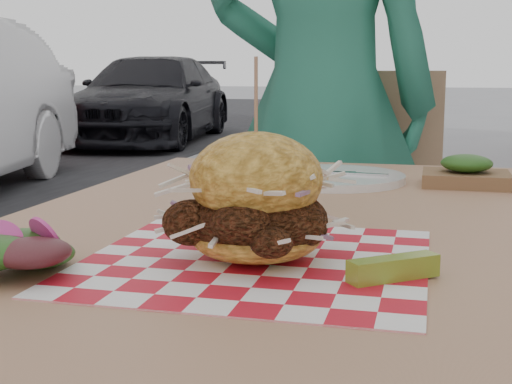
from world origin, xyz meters
TOP-DOWN VIEW (x-y plane):
  - diner at (-0.19, 1.27)m, footprint 0.63×0.42m
  - car_dark at (-3.60, 8.38)m, footprint 1.97×4.05m
  - patio_table at (-0.07, 0.30)m, footprint 0.80×1.20m
  - patio_chair at (-0.09, 1.32)m, footprint 0.51×0.52m
  - paper_liner at (-0.07, 0.06)m, footprint 0.36×0.36m
  - sandwich at (-0.07, 0.06)m, footprint 0.19×0.19m
  - pickle_spear at (0.08, 0.02)m, footprint 0.09×0.08m
  - side_salad at (-0.29, -0.04)m, footprint 0.13×0.14m
  - place_setting at (-0.07, 0.63)m, footprint 0.27×0.27m
  - kraft_tray at (0.17, 0.64)m, footprint 0.15×0.12m

SIDE VIEW (x-z plane):
  - patio_chair at x=-0.09m, z-range 0.08..1.03m
  - car_dark at x=-3.60m, z-range 0.00..1.14m
  - patio_table at x=-0.07m, z-range 0.30..1.05m
  - paper_liner at x=-0.07m, z-range 0.75..0.75m
  - place_setting at x=-0.07m, z-range 0.75..0.77m
  - pickle_spear at x=0.08m, z-range 0.75..0.77m
  - side_salad at x=-0.29m, z-range 0.74..0.79m
  - kraft_tray at x=0.17m, z-range 0.74..0.80m
  - sandwich at x=-0.07m, z-range 0.70..0.92m
  - diner at x=-0.19m, z-range 0.00..1.73m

